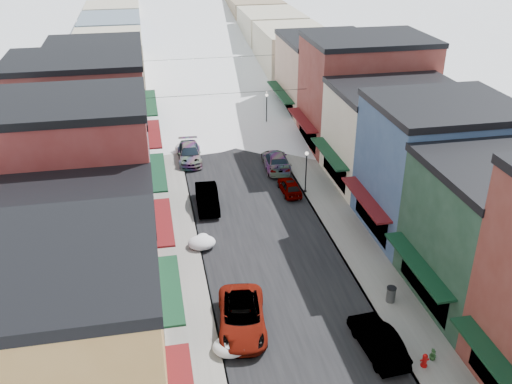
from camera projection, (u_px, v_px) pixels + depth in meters
name	position (u px, v px, depth m)	size (l,w,h in m)	color
road	(207.00, 95.00, 77.47)	(10.00, 160.00, 0.01)	black
sidewalk_left	(158.00, 97.00, 76.30)	(3.20, 160.00, 0.15)	gray
sidewalk_right	(254.00, 91.00, 78.58)	(3.20, 160.00, 0.15)	gray
curb_left	(169.00, 96.00, 76.56)	(0.10, 160.00, 0.15)	slate
curb_right	(243.00, 92.00, 78.31)	(0.10, 160.00, 0.15)	slate
bldg_l_yellow	(44.00, 375.00, 23.58)	(11.30, 8.70, 11.50)	#D89B4F
bldg_l_cream	(67.00, 277.00, 31.47)	(11.30, 8.20, 9.50)	beige
bldg_l_brick_near	(68.00, 190.00, 37.71)	(12.30, 8.20, 12.50)	maroon
bldg_l_grayblue	(87.00, 163.00, 46.02)	(11.30, 9.20, 9.00)	slate
bldg_l_brick_far	(81.00, 116.00, 53.27)	(13.30, 9.20, 11.00)	maroon
bldg_l_tan	(98.00, 90.00, 62.42)	(11.30, 11.20, 10.00)	tan
bldg_r_green	(504.00, 234.00, 35.60)	(11.30, 9.20, 9.50)	#1C3B29
bldg_r_blue	(437.00, 168.00, 43.25)	(11.30, 9.20, 10.50)	#344E76
bldg_r_cream	(394.00, 135.00, 51.55)	(12.30, 9.20, 9.00)	beige
bldg_r_brick_far	(365.00, 92.00, 58.95)	(13.30, 9.20, 11.50)	maroon
bldg_r_tan	(326.00, 77.00, 67.98)	(11.30, 11.20, 9.50)	tan
distant_blocks	(190.00, 32.00, 95.79)	(34.00, 55.00, 8.00)	gray
overhead_cables	(218.00, 74.00, 63.73)	(16.40, 15.04, 0.04)	black
car_white_suv	(242.00, 317.00, 34.51)	(2.80, 6.08, 1.69)	silver
car_silver_sedan	(240.00, 312.00, 35.04)	(1.76, 4.38, 1.49)	#9A9DA2
car_dark_hatch	(207.00, 198.00, 48.45)	(1.80, 5.17, 1.70)	black
car_silver_wagon	(189.00, 154.00, 57.15)	(2.29, 5.62, 1.63)	gray
car_green_sedan	(378.00, 340.00, 32.73)	(1.72, 4.93, 1.63)	black
car_gray_suv	(290.00, 186.00, 50.84)	(1.56, 3.88, 1.32)	gray
car_black_sedan	(276.00, 161.00, 55.52)	(2.35, 5.77, 1.68)	black
car_lane_silver	(201.00, 90.00, 77.32)	(1.57, 3.90, 1.33)	#93959B
car_lane_white	(209.00, 82.00, 80.79)	(2.19, 4.75, 1.32)	silver
fire_hydrant	(425.00, 361.00, 31.63)	(0.50, 0.37, 0.85)	#BF0B0A
trash_can	(391.00, 294.00, 36.76)	(0.63, 0.63, 1.07)	#4F5153
streetlamp_near	(306.00, 167.00, 49.97)	(0.32, 0.32, 3.87)	black
streetlamp_far	(267.00, 107.00, 64.39)	(0.34, 0.34, 4.08)	black
planter_far	(433.00, 354.00, 32.12)	(0.39, 0.39, 0.69)	#2C5527
snow_pile_near	(231.00, 345.00, 32.89)	(2.12, 2.51, 0.90)	white
snow_pile_mid	(202.00, 242.00, 42.93)	(2.09, 2.49, 0.88)	white
snow_pile_far	(188.00, 148.00, 59.28)	(2.64, 2.83, 1.12)	white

